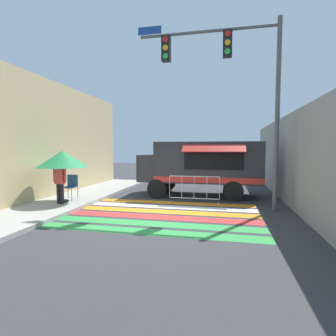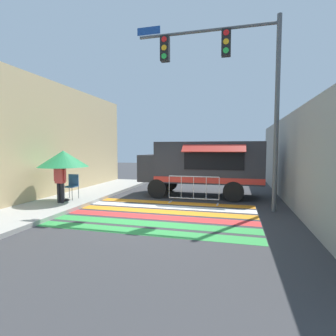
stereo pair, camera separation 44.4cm
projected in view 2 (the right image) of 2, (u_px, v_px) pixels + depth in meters
ground_plane at (159, 214)px, 8.78m from camera, size 60.00×60.00×0.00m
sidewalk_left at (29, 204)px, 10.08m from camera, size 4.40×16.00×0.14m
building_left_facade at (22, 139)px, 9.95m from camera, size 0.25×16.00×5.15m
concrete_wall_right at (289, 159)px, 10.41m from camera, size 0.20×16.00×3.55m
crosswalk_painted at (160, 214)px, 8.78m from camera, size 6.40×4.36×0.01m
food_truck at (200, 163)px, 12.16m from camera, size 5.48×2.81×2.50m
traffic_signal_pole at (229, 72)px, 9.24m from camera, size 5.13×0.29×6.77m
patio_umbrella at (63, 159)px, 10.25m from camera, size 1.93×1.93×1.99m
folding_chair at (72, 184)px, 10.80m from camera, size 0.47×0.47×1.00m
vendor_person at (60, 179)px, 9.94m from camera, size 0.53×0.21×1.61m
barricade_front at (194, 190)px, 10.49m from camera, size 2.04×0.44×1.11m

